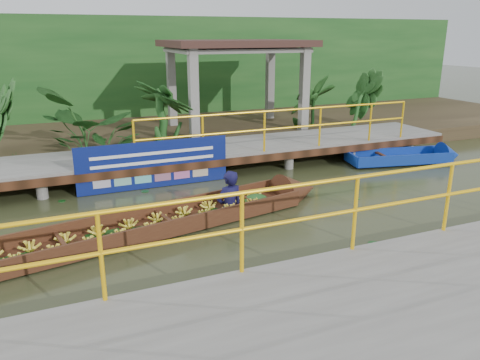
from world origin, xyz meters
name	(u,v)px	position (x,y,z in m)	size (l,w,h in m)	color
ground	(217,222)	(0.00, 0.00, 0.00)	(80.00, 80.00, 0.00)	#2D351A
land_strip	(138,135)	(0.00, 7.50, 0.23)	(30.00, 8.00, 0.45)	#2E2317
far_dock	(170,155)	(0.02, 3.43, 0.48)	(16.00, 2.06, 1.66)	slate
near_dock	(424,314)	(1.00, -4.20, 0.30)	(18.00, 2.40, 1.73)	slate
pavilion	(236,53)	(3.00, 6.30, 2.82)	(4.40, 3.00, 3.00)	slate
foliage_backdrop	(121,74)	(0.00, 10.00, 2.00)	(30.00, 0.80, 4.00)	#164417
vendor_boat	(135,224)	(-1.53, -0.03, 0.22)	(9.01, 2.57, 1.97)	#381A0F
moored_blue_boat	(424,157)	(6.75, 1.83, 0.14)	(3.34, 1.46, 0.77)	navy
blue_banner	(154,164)	(-0.59, 2.48, 0.56)	(3.45, 0.04, 1.08)	navy
tropical_plants	(157,112)	(0.18, 5.30, 1.28)	(14.34, 1.34, 1.67)	#164417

